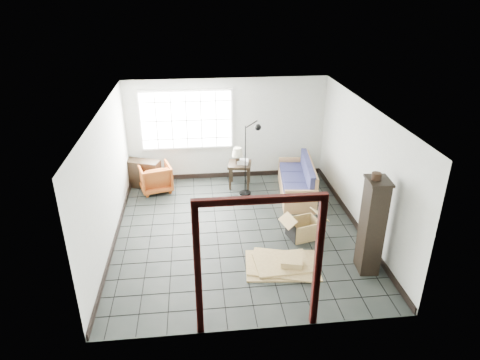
{
  "coord_description": "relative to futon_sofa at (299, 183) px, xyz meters",
  "views": [
    {
      "loc": [
        -0.79,
        -7.54,
        4.73
      ],
      "look_at": [
        0.07,
        0.3,
        1.03
      ],
      "focal_mm": 32.0,
      "sensor_mm": 36.0,
      "label": 1
    }
  ],
  "objects": [
    {
      "name": "pot",
      "position": [
        0.48,
        -3.0,
        1.52
      ],
      "size": [
        0.2,
        0.2,
        0.12
      ],
      "rotation": [
        0.0,
        0.0,
        -0.38
      ],
      "color": "black",
      "rests_on": "tall_shelf"
    },
    {
      "name": "side_table",
      "position": [
        -1.36,
        0.65,
        0.19
      ],
      "size": [
        0.65,
        0.65,
        0.61
      ],
      "rotation": [
        0.0,
        0.0,
        -0.18
      ],
      "color": "black",
      "rests_on": "ground"
    },
    {
      "name": "console_shelf",
      "position": [
        -3.77,
        0.9,
        0.03
      ],
      "size": [
        0.95,
        0.64,
        0.69
      ],
      "rotation": [
        0.0,
        0.0,
        -0.37
      ],
      "color": "black",
      "rests_on": "ground"
    },
    {
      "name": "ground",
      "position": [
        -1.62,
        -1.5,
        -0.31
      ],
      "size": [
        5.5,
        5.5,
        0.0
      ],
      "primitive_type": "plane",
      "color": "black",
      "rests_on": "ground"
    },
    {
      "name": "armchair",
      "position": [
        -3.44,
        0.63,
        0.06
      ],
      "size": [
        0.89,
        0.85,
        0.75
      ],
      "primitive_type": "imported",
      "rotation": [
        0.0,
        0.0,
        3.41
      ],
      "color": "maroon",
      "rests_on": "ground"
    },
    {
      "name": "projector",
      "position": [
        -1.29,
        0.63,
        0.35
      ],
      "size": [
        0.31,
        0.26,
        0.1
      ],
      "rotation": [
        0.0,
        0.0,
        -0.19
      ],
      "color": "silver",
      "rests_on": "side_table"
    },
    {
      "name": "open_box",
      "position": [
        -0.34,
        -1.84,
        -0.12
      ],
      "size": [
        1.01,
        0.66,
        0.52
      ],
      "rotation": [
        0.0,
        0.0,
        0.25
      ],
      "color": "olive",
      "rests_on": "ground"
    },
    {
      "name": "floor_lamp",
      "position": [
        -1.14,
        0.18,
        0.67
      ],
      "size": [
        0.55,
        0.35,
        1.84
      ],
      "rotation": [
        0.0,
        0.0,
        0.3
      ],
      "color": "black",
      "rests_on": "ground"
    },
    {
      "name": "doorway_trim",
      "position": [
        -1.62,
        -4.2,
        1.07
      ],
      "size": [
        1.8,
        0.08,
        2.2
      ],
      "color": "#3D100D",
      "rests_on": "ground"
    },
    {
      "name": "futon_sofa",
      "position": [
        0.0,
        0.0,
        0.0
      ],
      "size": [
        0.97,
        2.02,
        0.86
      ],
      "rotation": [
        0.0,
        0.0,
        -0.12
      ],
      "color": "olive",
      "rests_on": "ground"
    },
    {
      "name": "table_lamp",
      "position": [
        -1.42,
        0.61,
        0.6
      ],
      "size": [
        0.36,
        0.36,
        0.42
      ],
      "rotation": [
        0.0,
        0.0,
        -0.39
      ],
      "color": "black",
      "rests_on": "side_table"
    },
    {
      "name": "tall_shelf",
      "position": [
        0.53,
        -3.01,
        0.59
      ],
      "size": [
        0.41,
        0.51,
        1.78
      ],
      "rotation": [
        0.0,
        0.0,
        -0.07
      ],
      "color": "black",
      "rests_on": "ground"
    },
    {
      "name": "cardboard_pile",
      "position": [
        -0.93,
        -2.78,
        -0.26
      ],
      "size": [
        1.41,
        1.15,
        0.19
      ],
      "rotation": [
        0.0,
        0.0,
        -0.15
      ],
      "color": "olive",
      "rests_on": "ground"
    },
    {
      "name": "room_shell",
      "position": [
        -1.62,
        -1.47,
        1.37
      ],
      "size": [
        5.02,
        5.52,
        2.61
      ],
      "color": "#BABFB7",
      "rests_on": "ground"
    },
    {
      "name": "window_panel",
      "position": [
        -2.62,
        1.2,
        1.29
      ],
      "size": [
        2.32,
        0.08,
        1.52
      ],
      "color": "silver",
      "rests_on": "ground"
    }
  ]
}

